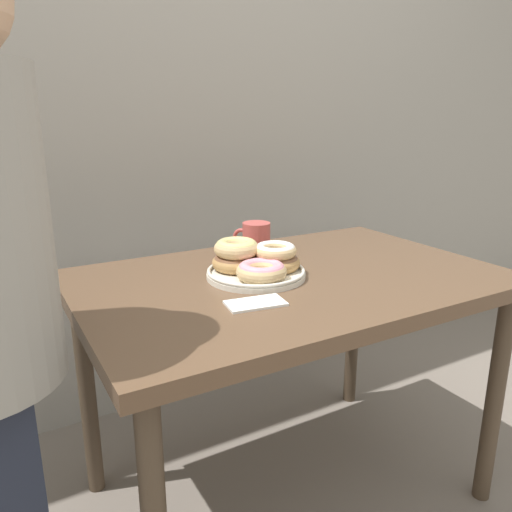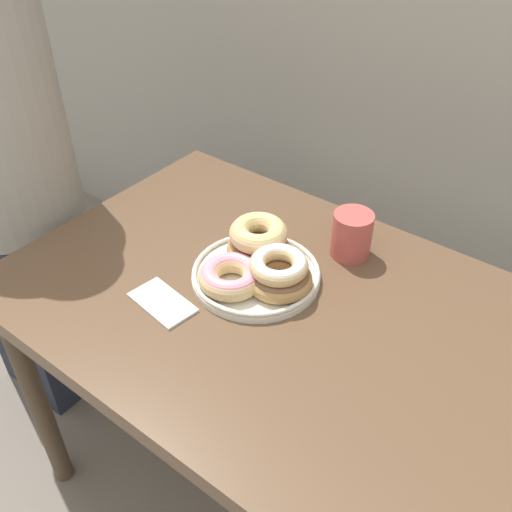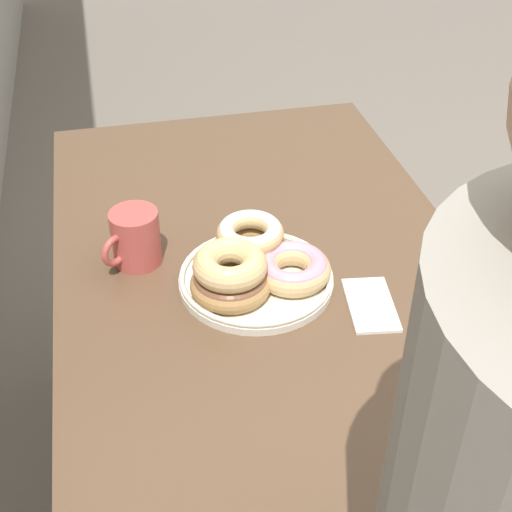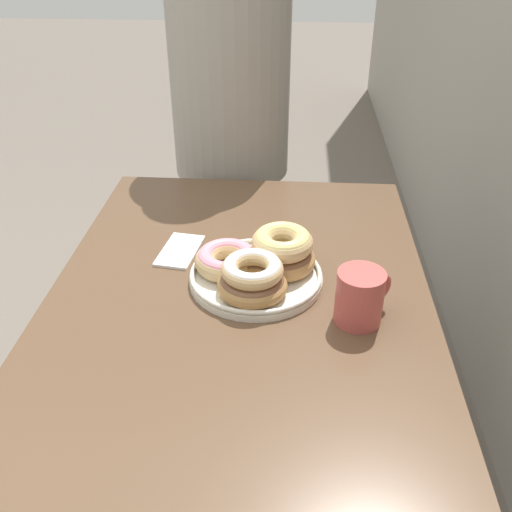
% 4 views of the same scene
% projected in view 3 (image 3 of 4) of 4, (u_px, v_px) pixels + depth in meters
% --- Properties ---
extents(ground_plane, '(14.00, 14.00, 0.00)m').
position_uv_depth(ground_plane, '(412.00, 456.00, 1.82)').
color(ground_plane, '#70665B').
extents(dining_table, '(1.15, 0.75, 0.72)m').
position_uv_depth(dining_table, '(261.00, 283.00, 1.36)').
color(dining_table, brown).
rests_on(dining_table, ground_plane).
extents(donut_plate, '(0.29, 0.29, 0.10)m').
position_uv_depth(donut_plate, '(253.00, 265.00, 1.22)').
color(donut_plate, silver).
rests_on(donut_plate, dining_table).
extents(coffee_mug, '(0.10, 0.11, 0.10)m').
position_uv_depth(coffee_mug, '(135.00, 238.00, 1.26)').
color(coffee_mug, '#B74C47').
rests_on(coffee_mug, dining_table).
extents(napkin, '(0.15, 0.09, 0.01)m').
position_uv_depth(napkin, '(371.00, 305.00, 1.19)').
color(napkin, white).
rests_on(napkin, dining_table).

